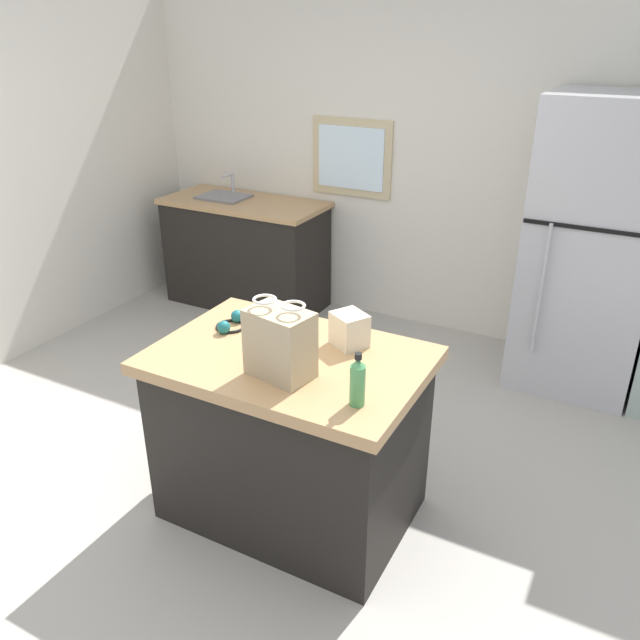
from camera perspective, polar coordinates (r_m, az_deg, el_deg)
ground at (r=3.50m, az=-6.42°, el=-15.33°), size 6.01×6.01×0.00m
back_wall at (r=5.01m, az=9.39°, el=13.79°), size 4.85×0.13×2.60m
kitchen_island at (r=3.13m, az=-2.63°, el=-10.25°), size 1.24×0.84×0.89m
refrigerator at (r=4.43m, az=23.09°, el=5.89°), size 0.77×0.74×1.89m
sink_counter at (r=5.52m, az=-6.67°, el=6.09°), size 1.37×0.64×1.10m
shopping_bag at (r=2.67m, az=-3.61°, el=-2.08°), size 0.30×0.22×0.34m
small_box at (r=2.94m, az=2.65°, el=-0.86°), size 0.20×0.19×0.16m
bottle at (r=2.49m, az=3.39°, el=-5.56°), size 0.06×0.06×0.23m
ear_defenders at (r=3.16m, az=-8.00°, el=-0.30°), size 0.17×0.20×0.06m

